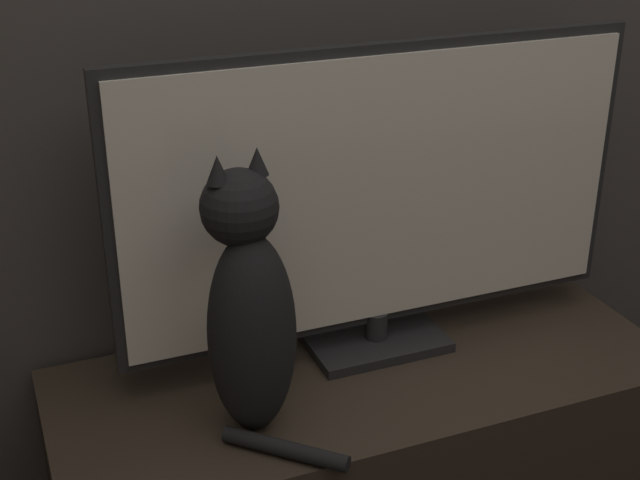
{
  "coord_description": "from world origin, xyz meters",
  "views": [
    {
      "loc": [
        -0.62,
        -0.35,
        1.39
      ],
      "look_at": [
        -0.1,
        0.94,
        0.75
      ],
      "focal_mm": 50.0,
      "sensor_mm": 36.0,
      "label": 1
    }
  ],
  "objects": [
    {
      "name": "cat",
      "position": [
        -0.25,
        0.86,
        0.68
      ],
      "size": [
        0.2,
        0.28,
        0.49
      ],
      "rotation": [
        0.0,
        0.0,
        0.21
      ],
      "color": "black",
      "rests_on": "tv_stand"
    },
    {
      "name": "tv_stand",
      "position": [
        0.0,
        0.94,
        0.23
      ],
      "size": [
        1.18,
        0.47,
        0.45
      ],
      "color": "#33281E",
      "rests_on": "ground_plane"
    },
    {
      "name": "tv",
      "position": [
        0.06,
        1.02,
        0.77
      ],
      "size": [
        1.01,
        0.16,
        0.6
      ],
      "color": "black",
      "rests_on": "tv_stand"
    }
  ]
}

